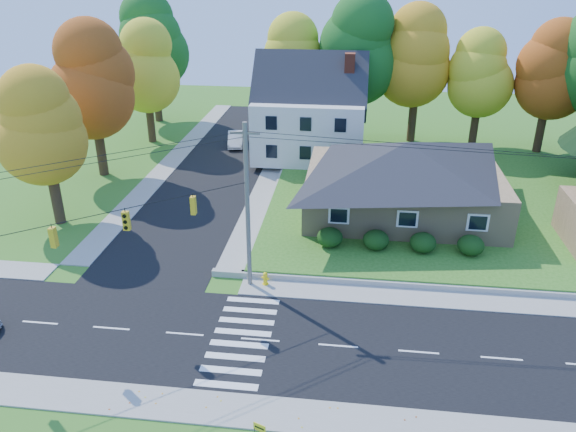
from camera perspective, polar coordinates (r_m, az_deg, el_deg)
name	(u,v)px	position (r m, az deg, el deg)	size (l,w,h in m)	color
ground	(260,340)	(29.54, -2.84, -12.48)	(120.00, 120.00, 0.00)	#3D7923
road_main	(260,340)	(29.54, -2.84, -12.46)	(90.00, 8.00, 0.02)	black
road_cross	(223,164)	(53.66, -6.63, 5.30)	(8.00, 44.00, 0.02)	black
sidewalk_north	(274,287)	(33.57, -1.40, -7.27)	(90.00, 2.00, 0.08)	#9C9A90
sidewalk_south	(241,411)	(25.80, -4.81, -19.10)	(90.00, 2.00, 0.08)	#9C9A90
lawn	(459,192)	(48.27, 16.94, 2.35)	(30.00, 30.00, 0.50)	#3D7923
ranch_house	(404,177)	(41.89, 11.70, 3.94)	(14.60, 10.60, 5.40)	tan
colonial_house	(310,114)	(52.95, 2.26, 10.36)	(10.40, 8.40, 9.60)	silver
hedge_row	(399,241)	(37.05, 11.25, -2.52)	(10.70, 1.70, 1.27)	#163A10
traffic_infrastructure	(260,239)	(27.93, -2.90, -2.34)	(38.10, 10.66, 10.00)	#666059
tree_lot_0	(296,61)	(58.21, 0.78, 15.46)	(6.72, 6.72, 12.51)	#3F2A19
tree_lot_1	(356,50)	(56.67, 6.97, 16.37)	(7.84, 7.84, 14.60)	#3F2A19
tree_lot_2	(418,57)	(58.04, 13.10, 15.48)	(7.28, 7.28, 13.56)	#3F2A19
tree_lot_3	(482,74)	(58.18, 19.09, 13.49)	(6.16, 6.16, 11.47)	#3F2A19
tree_lot_4	(552,70)	(58.63, 25.24, 13.24)	(6.72, 6.72, 12.51)	#3F2A19
tree_west_0	(43,128)	(42.42, -23.62, 8.16)	(6.16, 6.16, 11.47)	#3F2A19
tree_west_1	(90,80)	(51.16, -19.43, 12.94)	(7.28, 7.28, 13.56)	#3F2A19
tree_west_2	(145,66)	(59.90, -14.34, 14.51)	(6.72, 6.72, 12.51)	#3F2A19
tree_west_3	(152,41)	(67.80, -13.70, 16.85)	(7.84, 7.84, 14.60)	#3F2A19
white_car	(235,139)	(58.61, -5.36, 7.79)	(1.47, 4.22, 1.39)	silver
fire_hydrant	(265,279)	(33.66, -2.31, -6.42)	(0.50, 0.39, 0.88)	yellow
yard_sign	(259,428)	(24.40, -2.91, -20.71)	(0.54, 0.24, 0.71)	black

